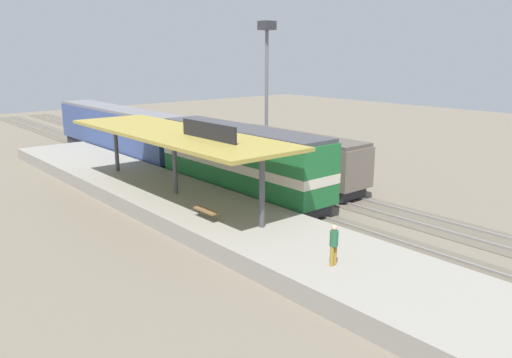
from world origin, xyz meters
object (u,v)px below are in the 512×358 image
passenger_carriage_single (118,131)px  person_waiting (334,243)px  platform_bench (206,211)px  light_mast (267,63)px  freight_car (293,158)px  locomotive (240,160)px

passenger_carriage_single → person_waiting: size_ratio=11.70×
platform_bench → light_mast: bearing=38.5°
freight_car → person_waiting: size_ratio=7.02×
light_mast → person_waiting: 24.15m
platform_bench → person_waiting: 8.15m
platform_bench → freight_car: size_ratio=0.14×
platform_bench → locomotive: 7.69m
platform_bench → light_mast: (13.80, 10.99, 7.05)m
freight_car → light_mast: 9.65m
person_waiting → platform_bench: bearing=93.9°
platform_bench → person_waiting: person_waiting is taller
passenger_carriage_single → person_waiting: 31.28m
passenger_carriage_single → light_mast: size_ratio=1.71×
platform_bench → passenger_carriage_single: bearing=75.2°
locomotive → platform_bench: bearing=-142.0°
passenger_carriage_single → person_waiting: (-5.45, -30.80, -0.46)m
locomotive → freight_car: (4.60, -0.14, -0.44)m
freight_car → person_waiting: (-10.05, -12.66, -0.12)m
freight_car → person_waiting: bearing=-128.4°
locomotive → light_mast: size_ratio=1.23×
passenger_carriage_single → freight_car: bearing=-75.8°
locomotive → light_mast: (7.80, 6.30, 5.99)m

